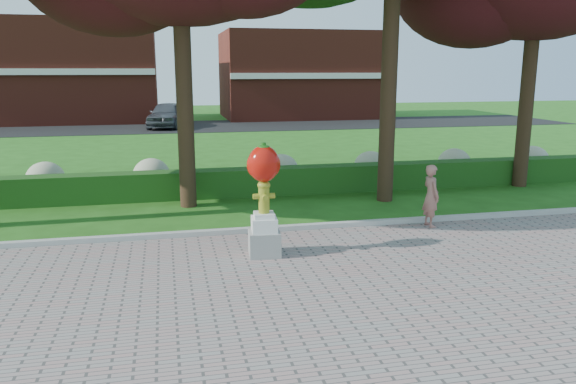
% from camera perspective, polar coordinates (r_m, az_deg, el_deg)
% --- Properties ---
extents(ground, '(100.00, 100.00, 0.00)m').
position_cam_1_polar(ground, '(10.17, 2.96, -8.76)').
color(ground, '#245816').
rests_on(ground, ground).
extents(curb, '(40.00, 0.18, 0.15)m').
position_cam_1_polar(curb, '(12.91, -0.55, -3.76)').
color(curb, '#ADADA5').
rests_on(curb, ground).
extents(lawn_hedge, '(24.00, 0.70, 0.80)m').
position_cam_1_polar(lawn_hedge, '(16.66, -3.37, 1.06)').
color(lawn_hedge, '#1F4914').
rests_on(lawn_hedge, ground).
extents(hydrangea_row, '(20.10, 1.10, 0.99)m').
position_cam_1_polar(hydrangea_row, '(17.70, -2.06, 2.23)').
color(hydrangea_row, '#ACB489').
rests_on(hydrangea_row, ground).
extents(street, '(50.00, 8.00, 0.02)m').
position_cam_1_polar(street, '(37.41, -8.49, 6.64)').
color(street, black).
rests_on(street, ground).
extents(building_left, '(14.00, 8.00, 7.00)m').
position_cam_1_polar(building_left, '(43.78, -22.65, 11.24)').
color(building_left, maroon).
rests_on(building_left, ground).
extents(building_right, '(12.00, 8.00, 6.40)m').
position_cam_1_polar(building_right, '(44.41, 1.38, 11.78)').
color(building_right, maroon).
rests_on(building_right, ground).
extents(hydrant_sculpture, '(0.66, 0.66, 2.26)m').
position_cam_1_polar(hydrant_sculpture, '(10.95, -2.46, -0.45)').
color(hydrant_sculpture, gray).
rests_on(hydrant_sculpture, walkway).
extents(woman, '(0.39, 0.56, 1.47)m').
position_cam_1_polar(woman, '(13.50, 14.32, -0.37)').
color(woman, '#9F665B').
rests_on(woman, walkway).
extents(parked_car, '(2.91, 5.07, 1.62)m').
position_cam_1_polar(parked_car, '(36.84, -12.18, 7.70)').
color(parked_car, '#47494F').
rests_on(parked_car, street).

